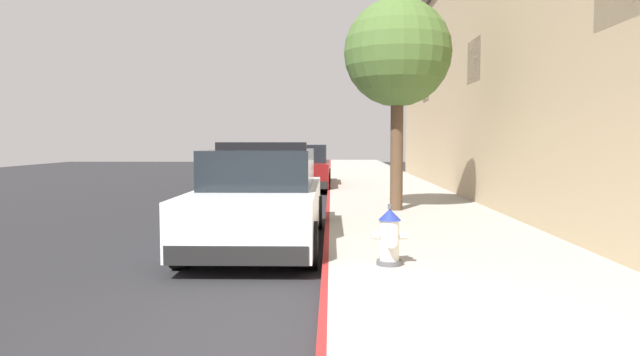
# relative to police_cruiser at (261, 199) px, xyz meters

# --- Properties ---
(ground_plane) EXTENTS (33.74, 60.00, 0.20)m
(ground_plane) POSITION_rel_police_cruiser_xyz_m (-3.06, 5.40, -0.84)
(ground_plane) COLOR #232326
(sidewalk_pavement) EXTENTS (3.64, 60.00, 0.17)m
(sidewalk_pavement) POSITION_rel_police_cruiser_xyz_m (2.94, 5.40, -0.66)
(sidewalk_pavement) COLOR #9E9991
(sidewalk_pavement) RESTS_ON ground
(curb_painted_edge) EXTENTS (0.08, 60.00, 0.17)m
(curb_painted_edge) POSITION_rel_police_cruiser_xyz_m (1.08, 5.40, -0.66)
(curb_painted_edge) COLOR maroon
(curb_painted_edge) RESTS_ON ground
(storefront_building) EXTENTS (7.47, 25.81, 7.13)m
(storefront_building) POSITION_rel_police_cruiser_xyz_m (8.37, 5.32, 2.83)
(storefront_building) COLOR tan
(storefront_building) RESTS_ON ground
(police_cruiser) EXTENTS (1.94, 4.84, 1.68)m
(police_cruiser) POSITION_rel_police_cruiser_xyz_m (0.00, 0.00, 0.00)
(police_cruiser) COLOR white
(police_cruiser) RESTS_ON ground
(parked_car_silver_ahead) EXTENTS (1.94, 4.84, 1.56)m
(parked_car_silver_ahead) POSITION_rel_police_cruiser_xyz_m (0.16, 10.65, -0.00)
(parked_car_silver_ahead) COLOR maroon
(parked_car_silver_ahead) RESTS_ON ground
(fire_hydrant) EXTENTS (0.44, 0.40, 0.76)m
(fire_hydrant) POSITION_rel_police_cruiser_xyz_m (1.87, -2.21, -0.23)
(fire_hydrant) COLOR #4C4C51
(fire_hydrant) RESTS_ON sidewalk_pavement
(street_tree) EXTENTS (2.34, 2.34, 4.63)m
(street_tree) POSITION_rel_police_cruiser_xyz_m (2.59, 3.30, 2.84)
(street_tree) COLOR brown
(street_tree) RESTS_ON sidewalk_pavement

